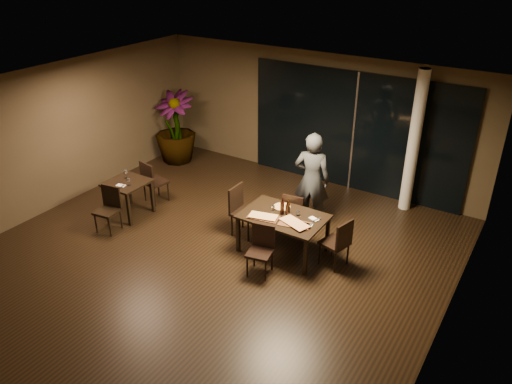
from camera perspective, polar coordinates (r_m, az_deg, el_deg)
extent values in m
plane|color=black|center=(9.27, -4.86, -7.17)|extent=(8.00, 8.00, 0.00)
cube|color=#453925|center=(11.74, 6.84, 8.51)|extent=(8.00, 0.10, 3.00)
cube|color=#453925|center=(11.29, -21.99, 5.92)|extent=(0.10, 8.00, 3.00)
cube|color=#453925|center=(7.12, 21.96, -6.52)|extent=(0.10, 8.00, 3.00)
cube|color=silver|center=(7.98, -5.71, 11.06)|extent=(8.00, 8.00, 0.04)
cube|color=black|center=(11.35, 11.16, 6.72)|extent=(5.00, 0.06, 2.70)
cylinder|color=silver|center=(10.63, 17.59, 5.40)|extent=(0.24, 0.24, 3.00)
cube|color=black|center=(8.99, 3.15, -2.82)|extent=(1.50, 1.00, 0.04)
cube|color=black|center=(9.17, -2.04, -4.87)|extent=(0.06, 0.06, 0.71)
cube|color=black|center=(8.59, 5.67, -7.45)|extent=(0.06, 0.06, 0.71)
cube|color=black|center=(9.80, 0.85, -2.57)|extent=(0.06, 0.06, 0.71)
cube|color=black|center=(9.26, 8.17, -4.80)|extent=(0.06, 0.06, 0.71)
cube|color=black|center=(10.54, -14.55, 1.04)|extent=(0.80, 0.80, 0.04)
cube|color=black|center=(10.74, -16.87, -1.01)|extent=(0.06, 0.06, 0.71)
cube|color=black|center=(10.28, -14.33, -1.98)|extent=(0.06, 0.06, 0.71)
cube|color=black|center=(11.14, -14.32, 0.37)|extent=(0.06, 0.06, 0.71)
cube|color=black|center=(10.69, -11.76, -0.50)|extent=(0.06, 0.06, 0.71)
cube|color=black|center=(9.72, 4.56, -2.47)|extent=(0.46, 0.46, 0.05)
cylinder|color=black|center=(9.91, 5.79, -3.31)|extent=(0.03, 0.03, 0.43)
cylinder|color=black|center=(10.01, 3.97, -2.89)|extent=(0.03, 0.03, 0.43)
cylinder|color=black|center=(9.64, 5.09, -4.23)|extent=(0.03, 0.03, 0.43)
cylinder|color=black|center=(9.74, 3.22, -3.79)|extent=(0.03, 0.03, 0.43)
cube|color=black|center=(9.45, 4.19, -1.74)|extent=(0.42, 0.09, 0.47)
cube|color=black|center=(8.55, 0.43, -6.98)|extent=(0.48, 0.48, 0.05)
cylinder|color=black|center=(8.59, -1.02, -8.50)|extent=(0.03, 0.03, 0.42)
cylinder|color=black|center=(8.49, 1.10, -8.96)|extent=(0.03, 0.03, 0.42)
cylinder|color=black|center=(8.84, -0.22, -7.32)|extent=(0.03, 0.03, 0.42)
cylinder|color=black|center=(8.75, 1.84, -7.75)|extent=(0.03, 0.03, 0.42)
cube|color=black|center=(8.57, 0.87, -5.05)|extent=(0.41, 0.12, 0.46)
cube|color=black|center=(9.61, -1.25, -2.42)|extent=(0.46, 0.46, 0.05)
cylinder|color=black|center=(9.51, -0.90, -4.43)|extent=(0.04, 0.04, 0.47)
cylinder|color=black|center=(9.78, 0.30, -3.45)|extent=(0.04, 0.04, 0.47)
cylinder|color=black|center=(9.69, -2.78, -3.80)|extent=(0.04, 0.04, 0.47)
cylinder|color=black|center=(9.96, -1.54, -2.86)|extent=(0.04, 0.04, 0.47)
cube|color=black|center=(9.59, -2.31, -0.72)|extent=(0.04, 0.46, 0.52)
cube|color=black|center=(8.87, 8.97, -5.77)|extent=(0.53, 0.53, 0.05)
cylinder|color=black|center=(9.20, 8.71, -6.08)|extent=(0.04, 0.04, 0.44)
cylinder|color=black|center=(8.97, 7.28, -6.94)|extent=(0.04, 0.04, 0.44)
cylinder|color=black|center=(9.03, 10.44, -6.94)|extent=(0.04, 0.04, 0.44)
cylinder|color=black|center=(8.79, 9.03, -7.85)|extent=(0.04, 0.04, 0.44)
cube|color=black|center=(8.65, 10.09, -4.91)|extent=(0.15, 0.43, 0.49)
cube|color=black|center=(11.08, -11.40, 1.13)|extent=(0.52, 0.52, 0.05)
cylinder|color=black|center=(11.13, -9.99, 0.09)|extent=(0.04, 0.04, 0.46)
cylinder|color=black|center=(11.40, -11.10, 0.67)|extent=(0.04, 0.04, 0.46)
cylinder|color=black|center=(10.95, -11.50, -0.53)|extent=(0.04, 0.04, 0.46)
cylinder|color=black|center=(11.22, -12.59, 0.07)|extent=(0.04, 0.04, 0.46)
cube|color=black|center=(10.87, -12.37, 1.98)|extent=(0.44, 0.13, 0.51)
cube|color=black|center=(10.18, -16.66, -2.14)|extent=(0.47, 0.47, 0.05)
cylinder|color=black|center=(10.28, -17.84, -3.40)|extent=(0.03, 0.03, 0.43)
cylinder|color=black|center=(10.07, -16.36, -3.84)|extent=(0.03, 0.03, 0.43)
cylinder|color=black|center=(10.49, -16.64, -2.55)|extent=(0.03, 0.03, 0.43)
cylinder|color=black|center=(10.29, -15.17, -2.96)|extent=(0.03, 0.03, 0.43)
cube|color=black|center=(10.20, -16.16, -0.50)|extent=(0.42, 0.10, 0.48)
imported|color=#292C2E|center=(9.82, 6.39, 1.39)|extent=(0.74, 0.57, 1.95)
imported|color=#1E531B|center=(12.90, -9.22, 7.31)|extent=(1.11, 1.11, 1.83)
cube|color=#492617|center=(8.90, 0.84, -2.90)|extent=(0.60, 0.37, 0.01)
cube|color=#4D2C18|center=(8.72, 4.42, -3.66)|extent=(0.60, 0.39, 0.01)
cylinder|color=red|center=(9.24, 2.98, -1.72)|extent=(0.31, 0.31, 0.01)
cylinder|color=white|center=(9.14, 1.96, -1.82)|extent=(0.07, 0.07, 0.08)
cylinder|color=white|center=(8.99, 4.83, -2.43)|extent=(0.07, 0.07, 0.08)
cube|color=white|center=(8.72, 5.89, -3.75)|extent=(0.19, 0.11, 0.01)
cube|color=white|center=(8.90, 6.64, -3.09)|extent=(0.20, 0.16, 0.01)
cube|color=silver|center=(10.38, -15.19, 0.72)|extent=(0.20, 0.14, 0.01)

